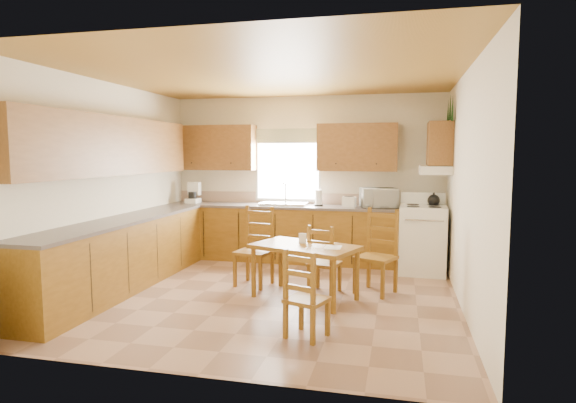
% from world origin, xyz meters
% --- Properties ---
extents(floor, '(4.50, 4.50, 0.00)m').
position_xyz_m(floor, '(0.00, 0.00, 0.00)').
color(floor, '#987259').
rests_on(floor, ground).
extents(ceiling, '(4.50, 4.50, 0.00)m').
position_xyz_m(ceiling, '(0.00, 0.00, 2.70)').
color(ceiling, olive).
rests_on(ceiling, floor).
extents(wall_left, '(4.50, 4.50, 0.00)m').
position_xyz_m(wall_left, '(-2.25, 0.00, 1.35)').
color(wall_left, beige).
rests_on(wall_left, floor).
extents(wall_right, '(4.50, 4.50, 0.00)m').
position_xyz_m(wall_right, '(2.25, 0.00, 1.35)').
color(wall_right, beige).
rests_on(wall_right, floor).
extents(wall_back, '(4.50, 4.50, 0.00)m').
position_xyz_m(wall_back, '(0.00, 2.25, 1.35)').
color(wall_back, beige).
rests_on(wall_back, floor).
extents(wall_front, '(4.50, 4.50, 0.00)m').
position_xyz_m(wall_front, '(0.00, -2.25, 1.35)').
color(wall_front, beige).
rests_on(wall_front, floor).
extents(lower_cab_back, '(3.75, 0.60, 0.88)m').
position_xyz_m(lower_cab_back, '(-0.38, 1.95, 0.44)').
color(lower_cab_back, brown).
rests_on(lower_cab_back, floor).
extents(lower_cab_left, '(0.60, 3.60, 0.88)m').
position_xyz_m(lower_cab_left, '(-1.95, -0.15, 0.44)').
color(lower_cab_left, brown).
rests_on(lower_cab_left, floor).
extents(counter_back, '(3.75, 0.63, 0.04)m').
position_xyz_m(counter_back, '(-0.38, 1.95, 0.90)').
color(counter_back, '#544B46').
rests_on(counter_back, lower_cab_back).
extents(counter_left, '(0.63, 3.60, 0.04)m').
position_xyz_m(counter_left, '(-1.95, -0.15, 0.90)').
color(counter_left, '#544B46').
rests_on(counter_left, lower_cab_left).
extents(backsplash, '(3.75, 0.01, 0.18)m').
position_xyz_m(backsplash, '(-0.38, 2.24, 1.01)').
color(backsplash, '#A0836D').
rests_on(backsplash, counter_back).
extents(upper_cab_back_left, '(1.41, 0.33, 0.75)m').
position_xyz_m(upper_cab_back_left, '(-1.55, 2.08, 1.85)').
color(upper_cab_back_left, brown).
rests_on(upper_cab_back_left, wall_back).
extents(upper_cab_back_right, '(1.25, 0.33, 0.75)m').
position_xyz_m(upper_cab_back_right, '(0.86, 2.08, 1.85)').
color(upper_cab_back_right, brown).
rests_on(upper_cab_back_right, wall_back).
extents(upper_cab_left, '(0.33, 3.60, 0.75)m').
position_xyz_m(upper_cab_left, '(-2.08, -0.15, 1.85)').
color(upper_cab_left, brown).
rests_on(upper_cab_left, wall_left).
extents(upper_cab_stove, '(0.33, 0.62, 0.62)m').
position_xyz_m(upper_cab_stove, '(2.08, 1.65, 1.90)').
color(upper_cab_stove, brown).
rests_on(upper_cab_stove, wall_right).
extents(range_hood, '(0.44, 0.62, 0.12)m').
position_xyz_m(range_hood, '(2.03, 1.65, 1.52)').
color(range_hood, silver).
rests_on(range_hood, wall_right).
extents(window_frame, '(1.13, 0.02, 1.18)m').
position_xyz_m(window_frame, '(-0.30, 2.22, 1.55)').
color(window_frame, silver).
rests_on(window_frame, wall_back).
extents(window_pane, '(1.05, 0.01, 1.10)m').
position_xyz_m(window_pane, '(-0.30, 2.21, 1.55)').
color(window_pane, white).
rests_on(window_pane, wall_back).
extents(window_valance, '(1.19, 0.01, 0.24)m').
position_xyz_m(window_valance, '(-0.30, 2.19, 2.05)').
color(window_valance, '#51663B').
rests_on(window_valance, wall_back).
extents(sink_basin, '(0.75, 0.45, 0.04)m').
position_xyz_m(sink_basin, '(-0.30, 1.95, 0.94)').
color(sink_basin, silver).
rests_on(sink_basin, counter_back).
extents(pine_decal_a, '(0.22, 0.22, 0.36)m').
position_xyz_m(pine_decal_a, '(2.21, 1.33, 2.38)').
color(pine_decal_a, '#133712').
rests_on(pine_decal_a, wall_right).
extents(pine_decal_b, '(0.22, 0.22, 0.36)m').
position_xyz_m(pine_decal_b, '(2.21, 1.65, 2.42)').
color(pine_decal_b, '#133712').
rests_on(pine_decal_b, wall_right).
extents(pine_decal_c, '(0.22, 0.22, 0.36)m').
position_xyz_m(pine_decal_c, '(2.21, 1.97, 2.38)').
color(pine_decal_c, '#133712').
rests_on(pine_decal_c, wall_right).
extents(stove, '(0.68, 0.70, 0.98)m').
position_xyz_m(stove, '(1.88, 1.62, 0.49)').
color(stove, silver).
rests_on(stove, floor).
extents(coffeemaker, '(0.28, 0.31, 0.36)m').
position_xyz_m(coffeemaker, '(-1.89, 1.92, 1.10)').
color(coffeemaker, silver).
rests_on(coffeemaker, counter_back).
extents(paper_towel, '(0.14, 0.14, 0.25)m').
position_xyz_m(paper_towel, '(0.27, 1.97, 1.05)').
color(paper_towel, white).
rests_on(paper_towel, counter_back).
extents(toaster, '(0.22, 0.15, 0.16)m').
position_xyz_m(toaster, '(0.76, 1.89, 1.00)').
color(toaster, silver).
rests_on(toaster, counter_back).
extents(microwave, '(0.59, 0.49, 0.30)m').
position_xyz_m(microwave, '(1.22, 1.95, 1.07)').
color(microwave, silver).
rests_on(microwave, counter_back).
extents(dining_table, '(1.40, 1.10, 0.66)m').
position_xyz_m(dining_table, '(0.43, -0.03, 0.33)').
color(dining_table, brown).
rests_on(dining_table, floor).
extents(chair_near_left, '(0.46, 0.45, 0.86)m').
position_xyz_m(chair_near_left, '(0.69, -1.23, 0.43)').
color(chair_near_left, brown).
rests_on(chair_near_left, floor).
extents(chair_near_right, '(0.43, 0.42, 0.86)m').
position_xyz_m(chair_near_right, '(0.63, 0.29, 0.43)').
color(chair_near_right, brown).
rests_on(chair_near_right, floor).
extents(chair_far_left, '(0.51, 0.49, 1.04)m').
position_xyz_m(chair_far_left, '(-0.34, 0.40, 0.52)').
color(chair_far_left, brown).
rests_on(chair_far_left, floor).
extents(chair_far_right, '(0.58, 0.57, 1.05)m').
position_xyz_m(chair_far_right, '(1.26, 0.40, 0.53)').
color(chair_far_right, brown).
rests_on(chair_far_right, floor).
extents(table_paper, '(0.20, 0.26, 0.00)m').
position_xyz_m(table_paper, '(0.79, -0.10, 0.66)').
color(table_paper, white).
rests_on(table_paper, dining_table).
extents(table_card, '(0.10, 0.03, 0.12)m').
position_xyz_m(table_card, '(0.39, 0.07, 0.72)').
color(table_card, white).
rests_on(table_card, dining_table).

